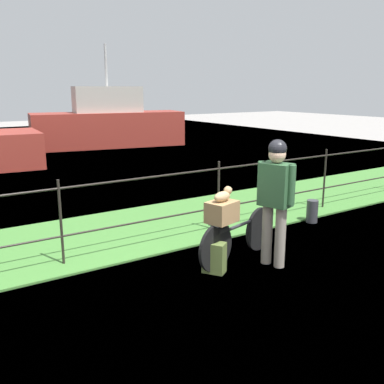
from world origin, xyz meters
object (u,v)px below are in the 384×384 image
object	(u,v)px
mooring_bollard	(312,211)
terrier_dog	(223,195)
moored_boat_near	(108,124)
wooden_crate	(222,212)
bicycle_main	(238,237)
backpack_on_paving	(214,257)
cyclist_person	(276,192)

from	to	relation	value
mooring_bollard	terrier_dog	bearing A→B (deg)	-164.11
mooring_bollard	moored_boat_near	bearing A→B (deg)	84.38
mooring_bollard	wooden_crate	bearing A→B (deg)	-164.12
terrier_dog	mooring_bollard	size ratio (longest dim) A/B	0.81
terrier_dog	bicycle_main	bearing A→B (deg)	15.30
backpack_on_paving	moored_boat_near	bearing A→B (deg)	129.57
cyclist_person	mooring_bollard	size ratio (longest dim) A/B	4.21
backpack_on_paving	cyclist_person	bearing A→B (deg)	40.42
bicycle_main	cyclist_person	world-z (taller)	cyclist_person
cyclist_person	moored_boat_near	bearing A→B (deg)	76.36
terrier_dog	mooring_bollard	distance (m)	2.76
cyclist_person	terrier_dog	bearing A→B (deg)	154.35
wooden_crate	terrier_dog	xyz separation A→B (m)	(0.02, 0.01, 0.21)
cyclist_person	moored_boat_near	world-z (taller)	moored_boat_near
bicycle_main	moored_boat_near	xyz separation A→B (m)	(3.35, 12.24, 0.57)
wooden_crate	moored_boat_near	size ratio (longest dim) A/B	0.06
bicycle_main	mooring_bollard	size ratio (longest dim) A/B	4.04
backpack_on_paving	mooring_bollard	bearing A→B (deg)	72.97
moored_boat_near	wooden_crate	bearing A→B (deg)	-106.72
wooden_crate	backpack_on_paving	xyz separation A→B (m)	(-0.15, -0.06, -0.57)
wooden_crate	bicycle_main	bearing A→B (deg)	15.30
wooden_crate	mooring_bollard	bearing A→B (deg)	15.88
backpack_on_paving	moored_boat_near	xyz separation A→B (m)	(3.86, 12.39, 0.71)
bicycle_main	backpack_on_paving	distance (m)	0.55
bicycle_main	wooden_crate	bearing A→B (deg)	-164.70
bicycle_main	wooden_crate	size ratio (longest dim) A/B	4.21
bicycle_main	moored_boat_near	bearing A→B (deg)	74.71
cyclist_person	backpack_on_paving	world-z (taller)	cyclist_person
terrier_dog	cyclist_person	bearing A→B (deg)	-25.65
wooden_crate	cyclist_person	bearing A→B (deg)	-24.32
terrier_dog	backpack_on_paving	world-z (taller)	terrier_dog
mooring_bollard	bicycle_main	bearing A→B (deg)	-164.02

